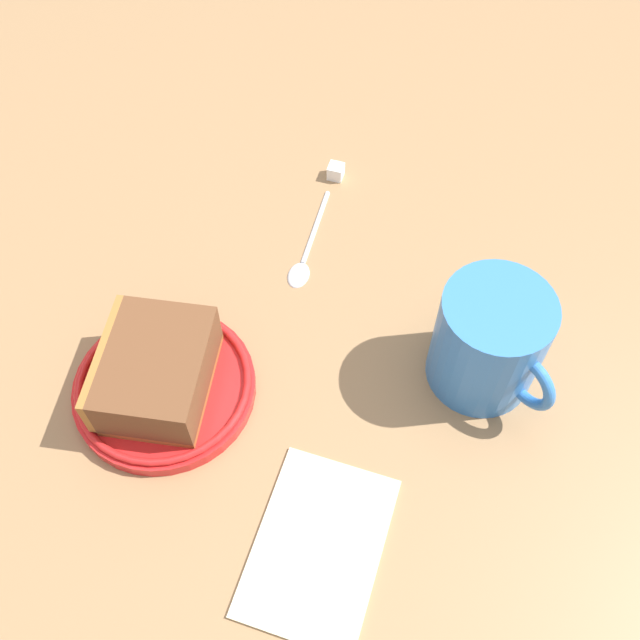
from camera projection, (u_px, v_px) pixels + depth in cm
name	position (u px, v px, depth cm)	size (l,w,h in cm)	color
ground_plane	(278.00, 329.00, 65.74)	(149.34, 149.34, 3.18)	#936D47
small_plate	(164.00, 386.00, 59.66)	(15.12, 15.12, 1.79)	red
cake_slice	(155.00, 370.00, 57.46)	(13.39, 13.05, 4.67)	#9E662D
tea_mug	(490.00, 342.00, 57.18)	(8.84, 11.48, 9.90)	#3372BF
teaspoon	(304.00, 257.00, 67.89)	(11.19, 7.52, 0.80)	silver
folded_napkin	(318.00, 546.00, 52.98)	(13.43, 9.20, 0.60)	beige
sugar_cube	(336.00, 171.00, 73.51)	(1.52, 1.52, 1.52)	white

